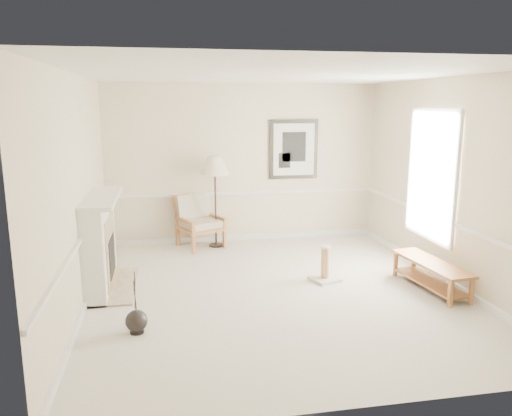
{
  "coord_description": "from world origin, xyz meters",
  "views": [
    {
      "loc": [
        -1.43,
        -6.32,
        2.53
      ],
      "look_at": [
        -0.14,
        0.7,
        1.04
      ],
      "focal_mm": 35.0,
      "sensor_mm": 36.0,
      "label": 1
    }
  ],
  "objects_px": {
    "floor_lamp": "(215,168)",
    "floor_vase": "(136,322)",
    "armchair": "(198,218)",
    "bench": "(431,271)",
    "scratching_post": "(325,270)"
  },
  "relations": [
    {
      "from": "floor_lamp",
      "to": "scratching_post",
      "type": "xyz_separation_m",
      "value": [
        1.37,
        -2.1,
        -1.26
      ]
    },
    {
      "from": "floor_lamp",
      "to": "floor_vase",
      "type": "bearing_deg",
      "value": -110.44
    },
    {
      "from": "scratching_post",
      "to": "floor_vase",
      "type": "bearing_deg",
      "value": -154.55
    },
    {
      "from": "floor_lamp",
      "to": "scratching_post",
      "type": "bearing_deg",
      "value": -56.96
    },
    {
      "from": "floor_vase",
      "to": "bench",
      "type": "height_order",
      "value": "floor_vase"
    },
    {
      "from": "bench",
      "to": "scratching_post",
      "type": "bearing_deg",
      "value": 156.48
    },
    {
      "from": "floor_vase",
      "to": "scratching_post",
      "type": "relative_size",
      "value": 1.39
    },
    {
      "from": "floor_lamp",
      "to": "bench",
      "type": "distance_m",
      "value": 3.99
    },
    {
      "from": "armchair",
      "to": "bench",
      "type": "bearing_deg",
      "value": -66.4
    },
    {
      "from": "armchair",
      "to": "floor_lamp",
      "type": "bearing_deg",
      "value": -40.98
    },
    {
      "from": "floor_vase",
      "to": "scratching_post",
      "type": "distance_m",
      "value": 2.9
    },
    {
      "from": "armchair",
      "to": "floor_lamp",
      "type": "relative_size",
      "value": 0.59
    },
    {
      "from": "floor_vase",
      "to": "bench",
      "type": "bearing_deg",
      "value": 9.49
    },
    {
      "from": "floor_vase",
      "to": "bench",
      "type": "xyz_separation_m",
      "value": [
        3.96,
        0.66,
        0.13
      ]
    },
    {
      "from": "floor_vase",
      "to": "floor_lamp",
      "type": "height_order",
      "value": "floor_lamp"
    }
  ]
}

